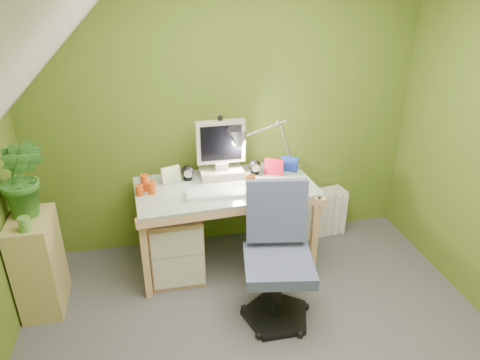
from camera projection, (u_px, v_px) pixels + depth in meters
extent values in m
cube|color=#5A7223|center=(225.00, 109.00, 3.56)|extent=(3.20, 0.01, 2.40)
cube|color=white|center=(37.00, 80.00, 1.68)|extent=(1.10, 3.20, 1.10)
cube|color=silver|center=(218.00, 193.00, 3.24)|extent=(0.47, 0.16, 0.02)
cube|color=#B9601D|center=(278.00, 189.00, 3.32)|extent=(0.24, 0.19, 0.01)
ellipsoid|color=silver|center=(278.00, 187.00, 3.32)|extent=(0.12, 0.09, 0.04)
cylinder|color=brown|center=(250.00, 182.00, 3.32)|extent=(0.08, 0.08, 0.10)
cube|color=red|center=(274.00, 167.00, 3.53)|extent=(0.15, 0.09, 0.13)
cube|color=#162F9B|center=(289.00, 164.00, 3.60)|extent=(0.13, 0.10, 0.12)
cube|color=beige|center=(171.00, 175.00, 3.40)|extent=(0.15, 0.07, 0.13)
cube|color=tan|center=(39.00, 264.00, 3.09)|extent=(0.27, 0.42, 0.73)
imported|color=#2E6822|center=(23.00, 178.00, 2.85)|extent=(0.35, 0.30, 0.56)
cylinder|color=#558939|center=(25.00, 224.00, 2.78)|extent=(0.09, 0.09, 0.10)
cube|color=silver|center=(321.00, 213.00, 4.02)|extent=(0.45, 0.24, 0.43)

